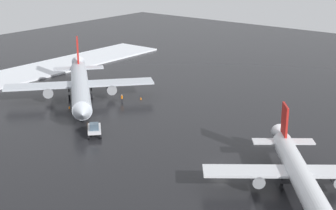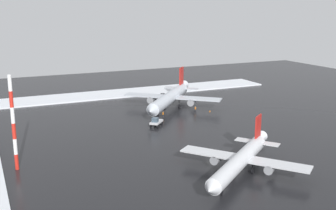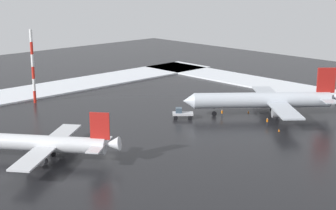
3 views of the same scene
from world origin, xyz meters
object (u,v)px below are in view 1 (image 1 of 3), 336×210
Objects in this scene: airplane_distant_tail at (80,86)px; traffic_cone_near_nose at (141,98)px; ground_crew_beside_wing at (87,114)px; ground_crew_mid_apron at (122,98)px; pushback_tug at (94,129)px; airplane_parked_starboard at (300,176)px; traffic_cone_mid_line at (69,107)px.

traffic_cone_near_nose is (8.11, 9.33, -3.35)m from airplane_distant_tail.
ground_crew_beside_wing is 1.00× the size of ground_crew_mid_apron.
pushback_tug reaches higher than ground_crew_mid_apron.
ground_crew_beside_wing is at bearing -41.78° from ground_crew_mid_apron.
ground_crew_mid_apron is (-45.75, 15.25, -1.98)m from airplane_parked_starboard.
airplane_distant_tail is 53.26m from airplane_parked_starboard.
ground_crew_beside_wing is at bearing 5.01° from airplane_distant_tail.
ground_crew_mid_apron is at bearing -110.87° from traffic_cone_near_nose.
airplane_parked_starboard is 51.69m from traffic_cone_mid_line.
ground_crew_mid_apron is 3.11× the size of traffic_cone_near_nose.
airplane_distant_tail is at bearing -172.62° from pushback_tug.
ground_crew_beside_wing is at bearing -15.42° from traffic_cone_mid_line.
airplane_distant_tail is 12.81m from traffic_cone_near_nose.
traffic_cone_mid_line is at bearing -117.92° from traffic_cone_near_nose.
ground_crew_mid_apron is 4.42m from traffic_cone_near_nose.
pushback_tug is 8.84× the size of traffic_cone_near_nose.
ground_crew_beside_wing and ground_crew_mid_apron have the same top height.
pushback_tug reaches higher than ground_crew_beside_wing.
ground_crew_beside_wing is 7.46m from traffic_cone_mid_line.
traffic_cone_near_nose is at bearing 90.12° from airplane_distant_tail.
airplane_distant_tail is at bearing -138.41° from airplane_parked_starboard.
airplane_distant_tail is 10.49m from ground_crew_beside_wing.
ground_crew_mid_apron is 3.11× the size of traffic_cone_mid_line.
airplane_distant_tail reaches higher than traffic_cone_near_nose.
airplane_parked_starboard is at bearing 45.16° from pushback_tug.
ground_crew_beside_wing reaches higher than traffic_cone_mid_line.
traffic_cone_mid_line is at bearing 35.14° from ground_crew_beside_wing.
pushback_tug is 2.84× the size of ground_crew_mid_apron.
ground_crew_beside_wing is (8.20, -5.98, -2.66)m from airplane_distant_tail.
airplane_distant_tail is at bearing -131.00° from traffic_cone_near_nose.
airplane_parked_starboard is at bearing -6.66° from traffic_cone_mid_line.
airplane_parked_starboard is at bearing 30.30° from airplane_distant_tail.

